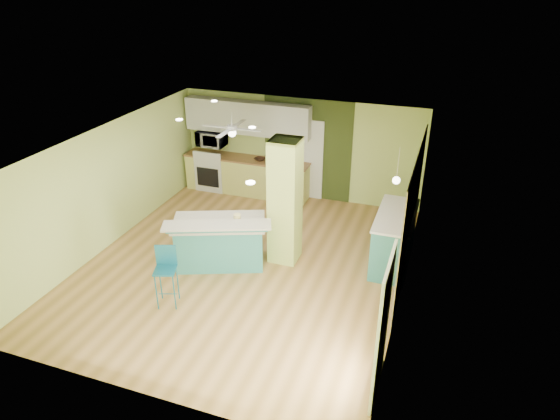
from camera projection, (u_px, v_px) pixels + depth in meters
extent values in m
cube|color=olive|center=(245.00, 265.00, 9.84)|extent=(6.00, 7.00, 0.01)
cube|color=white|center=(241.00, 143.00, 8.72)|extent=(6.00, 7.00, 0.01)
cube|color=#C6DB75|center=(300.00, 148.00, 12.23)|extent=(6.00, 0.01, 2.50)
cube|color=#C6DB75|center=(134.00, 323.00, 6.32)|extent=(6.00, 0.01, 2.50)
cube|color=#C6DB75|center=(108.00, 186.00, 10.17)|extent=(0.01, 7.00, 2.50)
cube|color=#C6DB75|center=(408.00, 234.00, 8.38)|extent=(0.01, 7.00, 2.50)
cube|color=olive|center=(411.00, 218.00, 8.89)|extent=(0.02, 3.40, 2.50)
cube|color=#37441B|center=(307.00, 150.00, 12.16)|extent=(2.20, 0.02, 2.50)
cube|color=white|center=(307.00, 160.00, 12.25)|extent=(0.82, 0.05, 2.00)
cube|color=white|center=(383.00, 328.00, 6.54)|extent=(0.04, 1.08, 2.10)
cube|color=#B5C85C|center=(285.00, 202.00, 9.50)|extent=(0.55, 0.55, 2.50)
cube|color=#DADB72|center=(247.00, 176.00, 12.72)|extent=(3.20, 0.60, 0.90)
cube|color=brown|center=(246.00, 159.00, 12.51)|extent=(3.25, 0.63, 0.04)
cube|color=silver|center=(213.00, 172.00, 13.01)|extent=(0.76, 0.64, 0.90)
cube|color=black|center=(208.00, 177.00, 12.74)|extent=(0.59, 0.02, 0.50)
cube|color=silver|center=(207.00, 156.00, 12.51)|extent=(0.76, 0.06, 0.18)
cube|color=silver|center=(247.00, 118.00, 12.15)|extent=(3.20, 0.34, 0.80)
imported|color=white|center=(211.00, 139.00, 12.60)|extent=(0.70, 0.48, 0.39)
cylinder|color=silver|center=(232.00, 119.00, 10.82)|extent=(0.03, 0.03, 0.40)
cylinder|color=silver|center=(232.00, 128.00, 10.91)|extent=(0.24, 0.24, 0.10)
sphere|color=white|center=(232.00, 133.00, 10.97)|extent=(0.18, 0.18, 0.18)
cylinder|color=white|center=(398.00, 164.00, 8.70)|extent=(0.01, 0.01, 0.62)
sphere|color=white|center=(396.00, 180.00, 8.84)|extent=(0.14, 0.14, 0.14)
cube|color=brown|center=(413.00, 199.00, 8.93)|extent=(0.03, 0.90, 0.70)
cube|color=teal|center=(220.00, 243.00, 9.71)|extent=(1.84, 1.37, 0.87)
cube|color=beige|center=(219.00, 222.00, 9.51)|extent=(1.96, 1.50, 0.05)
cube|color=teal|center=(217.00, 228.00, 9.12)|extent=(1.78, 0.81, 0.13)
cube|color=beige|center=(217.00, 225.00, 9.10)|extent=(2.00, 1.11, 0.04)
cylinder|color=#1C6A82|center=(156.00, 293.00, 8.42)|extent=(0.02, 0.02, 0.68)
cylinder|color=#1C6A82|center=(174.00, 293.00, 8.42)|extent=(0.02, 0.02, 0.68)
cylinder|color=#1C6A82|center=(160.00, 282.00, 8.69)|extent=(0.02, 0.02, 0.68)
cylinder|color=#1C6A82|center=(178.00, 283.00, 8.69)|extent=(0.02, 0.02, 0.68)
cube|color=#1C6A82|center=(165.00, 270.00, 8.40)|extent=(0.46, 0.46, 0.03)
cube|color=#1C6A82|center=(166.00, 255.00, 8.45)|extent=(0.35, 0.14, 0.38)
cube|color=teal|center=(394.00, 240.00, 9.67)|extent=(0.67, 1.61, 1.03)
cube|color=white|center=(396.00, 215.00, 9.43)|extent=(0.71, 1.68, 0.05)
imported|color=#351E15|center=(260.00, 159.00, 12.35)|extent=(0.32, 0.32, 0.07)
cylinder|color=yellow|center=(237.00, 219.00, 9.38)|extent=(0.14, 0.14, 0.19)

